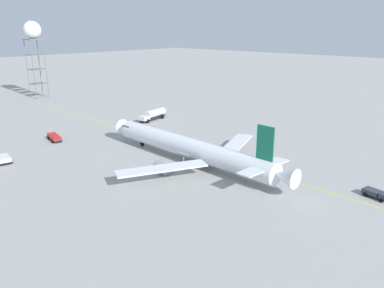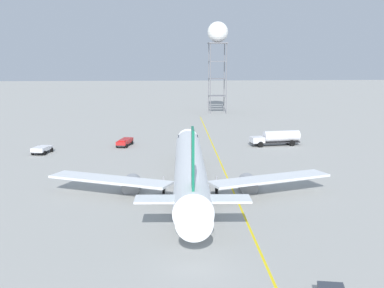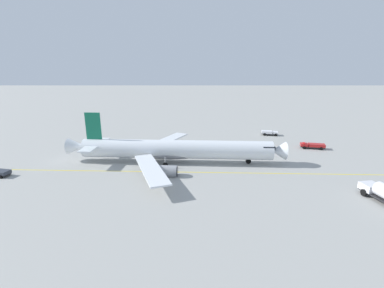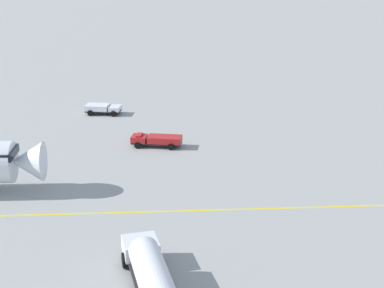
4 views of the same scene
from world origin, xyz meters
name	(u,v)px [view 4 (image 4 of 4)]	position (x,y,z in m)	size (l,w,h in m)	color
ops_pickup_truck	(157,140)	(-8.59, 33.51, 0.81)	(3.15, 5.95, 1.41)	#232326
pushback_tug_truck	(103,108)	(-22.87, 26.75, 0.80)	(3.22, 5.04, 1.30)	#232326
fuel_tanker_truck	(151,273)	(20.80, 31.92, 1.59)	(9.92, 3.83, 2.87)	#232326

